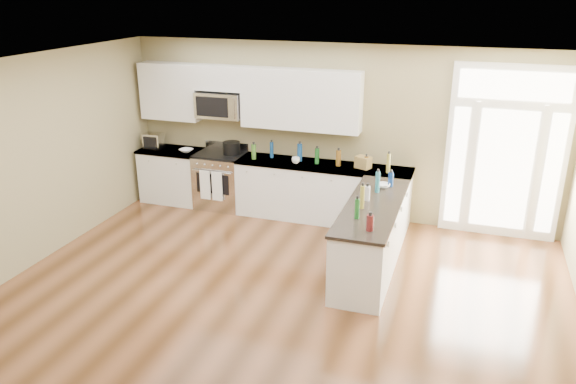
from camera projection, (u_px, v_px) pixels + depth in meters
The scene contains 18 objects.
ground at pixel (244, 350), 5.94m from camera, with size 8.00×8.00×0.00m, color #482A14.
room_shell at pixel (239, 200), 5.34m from camera, with size 8.00×8.00×8.00m.
back_cabinet_left at pixel (173, 177), 9.91m from camera, with size 1.10×0.66×0.94m.
back_cabinet_right at pixel (322, 194), 9.11m from camera, with size 2.85×0.66×0.94m.
peninsula_cabinet at pixel (371, 239), 7.50m from camera, with size 0.69×2.32×0.94m.
upper_cabinet_left at pixel (171, 91), 9.53m from camera, with size 1.04×0.33×0.95m, color silver.
upper_cabinet_right at pixel (301, 100), 8.84m from camera, with size 1.94×0.33×0.95m, color silver.
upper_cabinet_short at pixel (220, 78), 9.16m from camera, with size 0.82×0.33×0.40m, color silver.
microwave at pixel (220, 105), 9.28m from camera, with size 0.78×0.41×0.42m.
entry_door at pixel (505, 153), 8.24m from camera, with size 1.70×0.10×2.60m.
kitchen_range at pixel (221, 180), 9.63m from camera, with size 0.80×0.71×1.08m.
stockpot at pixel (232, 147), 9.42m from camera, with size 0.29×0.29×0.22m, color black.
toaster_oven at pixel (154, 141), 9.77m from camera, with size 0.31×0.24×0.26m, color silver.
cardboard_box at pixel (363, 162), 8.73m from camera, with size 0.23×0.16×0.19m, color olive.
bowl_left at pixel (186, 150), 9.58m from camera, with size 0.22×0.22×0.05m, color white.
bowl_peninsula at pixel (383, 186), 7.91m from camera, with size 0.19×0.19×0.06m, color white.
cup_counter at pixel (296, 160), 8.97m from camera, with size 0.13×0.13×0.10m, color white.
counter_bottles at pixel (337, 172), 8.20m from camera, with size 2.41×2.46×0.30m.
Camera 1 is at (2.02, -4.57, 3.65)m, focal length 35.00 mm.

